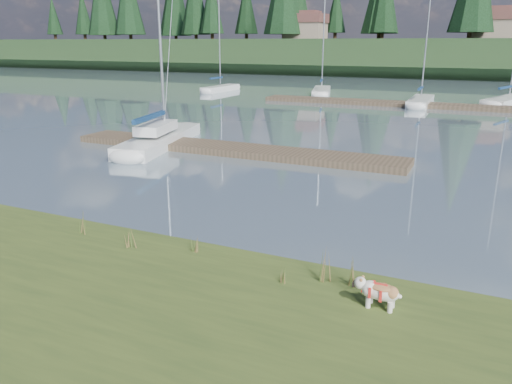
% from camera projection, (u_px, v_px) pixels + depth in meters
% --- Properties ---
extents(ground, '(200.00, 200.00, 0.00)m').
position_uv_depth(ground, '(398.00, 106.00, 39.46)').
color(ground, slate).
rests_on(ground, ground).
extents(bank, '(60.00, 9.00, 0.35)m').
position_uv_depth(bank, '(21.00, 341.00, 8.12)').
color(bank, '#3E4E1E').
rests_on(bank, ground).
extents(ridge, '(200.00, 20.00, 5.00)m').
position_uv_depth(ridge, '(448.00, 58.00, 76.11)').
color(ridge, '#1C3218').
rests_on(ridge, ground).
extents(bulldog, '(0.83, 0.37, 0.50)m').
position_uv_depth(bulldog, '(380.00, 291.00, 8.72)').
color(bulldog, silver).
rests_on(bulldog, bank).
extents(sailboat_main, '(3.43, 8.44, 11.98)m').
position_uv_depth(sailboat_main, '(165.00, 135.00, 24.67)').
color(sailboat_main, silver).
rests_on(sailboat_main, ground).
extents(dock_near, '(16.00, 2.00, 0.30)m').
position_uv_depth(dock_near, '(230.00, 149.00, 22.77)').
color(dock_near, '#4C3D2C').
rests_on(dock_near, ground).
extents(dock_far, '(26.00, 2.20, 0.30)m').
position_uv_depth(dock_far, '(425.00, 105.00, 38.61)').
color(dock_far, '#4C3D2C').
rests_on(dock_far, ground).
extents(sailboat_bg_0, '(1.45, 6.59, 9.67)m').
position_uv_depth(sailboat_bg_0, '(223.00, 88.00, 51.23)').
color(sailboat_bg_0, silver).
rests_on(sailboat_bg_0, ground).
extents(sailboat_bg_1, '(3.44, 7.75, 11.42)m').
position_uv_depth(sailboat_bg_1, '(322.00, 90.00, 48.57)').
color(sailboat_bg_1, silver).
rests_on(sailboat_bg_1, ground).
extents(sailboat_bg_2, '(1.60, 7.48, 11.25)m').
position_uv_depth(sailboat_bg_2, '(422.00, 100.00, 40.36)').
color(sailboat_bg_2, silver).
rests_on(sailboat_bg_2, ground).
extents(sailboat_bg_3, '(4.57, 8.95, 12.94)m').
position_uv_depth(sailboat_bg_3, '(512.00, 99.00, 41.02)').
color(sailboat_bg_3, silver).
rests_on(sailboat_bg_3, ground).
extents(weed_0, '(0.17, 0.14, 0.55)m').
position_uv_depth(weed_0, '(130.00, 239.00, 11.24)').
color(weed_0, '#475B23').
rests_on(weed_0, bank).
extents(weed_1, '(0.17, 0.14, 0.44)m').
position_uv_depth(weed_1, '(194.00, 245.00, 11.04)').
color(weed_1, '#475B23').
rests_on(weed_1, bank).
extents(weed_2, '(0.17, 0.14, 0.68)m').
position_uv_depth(weed_2, '(326.00, 268.00, 9.66)').
color(weed_2, '#475B23').
rests_on(weed_2, bank).
extents(weed_3, '(0.17, 0.14, 0.64)m').
position_uv_depth(weed_3, '(83.00, 223.00, 12.12)').
color(weed_3, '#475B23').
rests_on(weed_3, bank).
extents(weed_4, '(0.17, 0.14, 0.43)m').
position_uv_depth(weed_4, '(283.00, 274.00, 9.64)').
color(weed_4, '#475B23').
rests_on(weed_4, bank).
extents(weed_5, '(0.17, 0.14, 0.67)m').
position_uv_depth(weed_5, '(349.00, 272.00, 9.52)').
color(weed_5, '#475B23').
rests_on(weed_5, bank).
extents(mud_lip, '(60.00, 0.50, 0.14)m').
position_uv_depth(mud_lip, '(173.00, 249.00, 11.97)').
color(mud_lip, '#33281C').
rests_on(mud_lip, ground).
extents(conifer_1, '(4.40, 4.40, 11.30)m').
position_uv_depth(conifer_1, '(212.00, 4.00, 87.90)').
color(conifer_1, '#382619').
rests_on(conifer_1, ridge).
extents(house_0, '(6.30, 5.30, 4.65)m').
position_uv_depth(house_0, '(306.00, 26.00, 80.95)').
color(house_0, gray).
rests_on(house_0, ridge).
extents(house_1, '(6.30, 5.30, 4.65)m').
position_uv_depth(house_1, '(495.00, 24.00, 70.57)').
color(house_1, gray).
rests_on(house_1, ridge).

